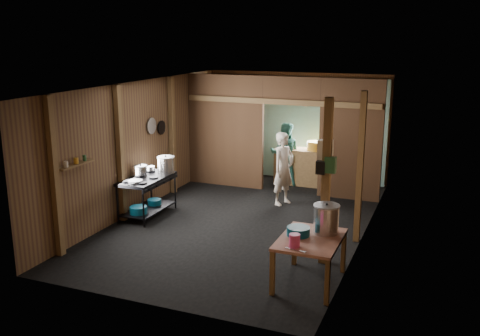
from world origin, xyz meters
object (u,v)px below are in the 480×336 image
at_px(gas_range, 147,197).
at_px(pink_bucket, 295,241).
at_px(yellow_tub, 315,146).
at_px(prep_table, 310,261).
at_px(cook, 283,169).
at_px(stove_pot_large, 166,165).
at_px(stock_pot, 326,220).

relative_size(gas_range, pink_bucket, 7.34).
relative_size(pink_bucket, yellow_tub, 0.48).
height_order(prep_table, pink_bucket, pink_bucket).
bearing_deg(prep_table, cook, 113.26).
xyz_separation_m(gas_range, stove_pot_large, (0.17, 0.47, 0.55)).
distance_m(stove_pot_large, yellow_tub, 3.71).
distance_m(stove_pot_large, cook, 2.43).
xyz_separation_m(prep_table, stock_pot, (0.15, 0.28, 0.55)).
bearing_deg(stove_pot_large, cook, 30.93).
distance_m(gas_range, cook, 2.85).
bearing_deg(yellow_tub, stove_pot_large, -129.02).
distance_m(gas_range, stove_pot_large, 0.74).
distance_m(prep_table, pink_bucket, 0.60).
xyz_separation_m(stock_pot, yellow_tub, (-1.36, 4.75, 0.06)).
relative_size(stock_pot, cook, 0.29).
bearing_deg(stove_pot_large, yellow_tub, 50.98).
relative_size(gas_range, yellow_tub, 3.53).
xyz_separation_m(prep_table, stove_pot_large, (-3.54, 2.15, 0.59)).
height_order(gas_range, yellow_tub, yellow_tub).
bearing_deg(stock_pot, prep_table, -118.72).
bearing_deg(yellow_tub, prep_table, -76.54).
bearing_deg(yellow_tub, pink_bucket, -78.71).
height_order(stove_pot_large, yellow_tub, stove_pot_large).
xyz_separation_m(prep_table, pink_bucket, (-0.12, -0.39, 0.43)).
xyz_separation_m(gas_range, stock_pot, (3.86, -1.40, 0.50)).
distance_m(stock_pot, cook, 3.51).
relative_size(prep_table, yellow_tub, 3.10).
bearing_deg(stove_pot_large, gas_range, -109.93).
xyz_separation_m(stove_pot_large, pink_bucket, (3.42, -2.54, -0.16)).
xyz_separation_m(stock_pot, pink_bucket, (-0.28, -0.67, -0.11)).
height_order(stove_pot_large, pink_bucket, stove_pot_large).
distance_m(stove_pot_large, pink_bucket, 4.26).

